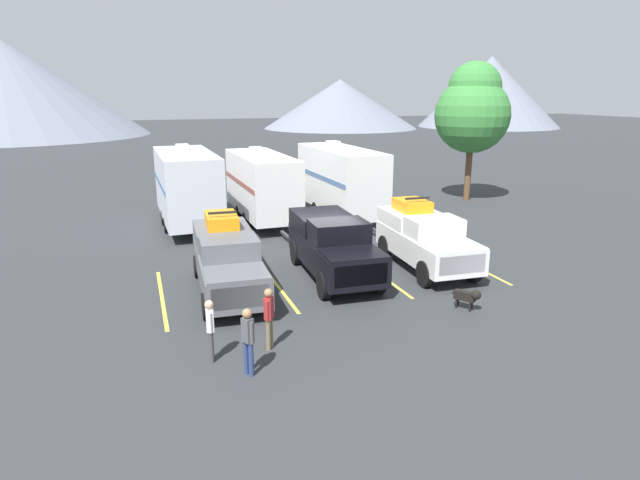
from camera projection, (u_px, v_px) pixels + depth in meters
ground_plane at (321, 272)px, 20.38m from camera, size 240.00×240.00×0.00m
pickup_truck_a at (227, 258)px, 18.16m from camera, size 2.29×5.92×2.58m
pickup_truck_b at (333, 245)px, 19.61m from camera, size 2.42×5.75×2.23m
pickup_truck_c at (424, 237)px, 20.60m from camera, size 2.36×5.30×2.61m
lot_stripe_a at (162, 298)px, 17.79m from camera, size 0.12×5.50×0.01m
lot_stripe_b at (277, 285)px, 19.00m from camera, size 0.12×5.50×0.01m
lot_stripe_c at (378, 273)px, 20.22m from camera, size 0.12×5.50×0.01m
lot_stripe_d at (467, 263)px, 21.43m from camera, size 0.12×5.50×0.01m
camper_trailer_a at (187, 185)px, 26.61m from camera, size 2.73×8.34×4.02m
camper_trailer_b at (262, 184)px, 27.70m from camera, size 2.51×8.28×3.78m
camper_trailer_c at (341, 179)px, 28.59m from camera, size 2.53×8.58×4.00m
person_a at (248, 337)px, 12.71m from camera, size 0.29×0.34×1.70m
person_b at (269, 314)px, 14.03m from camera, size 0.30×0.32×1.68m
person_c at (210, 326)px, 13.39m from camera, size 0.22×0.36×1.63m
dog at (469, 296)px, 16.66m from camera, size 0.63×0.83×0.72m
tree_a at (473, 109)px, 32.40m from camera, size 4.51×4.51×8.34m
mountain_ridge at (135, 93)px, 84.93m from camera, size 128.50×43.58×14.65m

